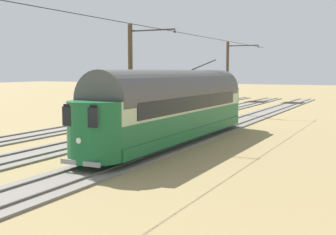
# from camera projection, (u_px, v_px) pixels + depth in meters

# --- Properties ---
(ground_plane) EXTENTS (220.00, 220.00, 0.00)m
(ground_plane) POSITION_uv_depth(u_px,v_px,m) (141.00, 130.00, 31.89)
(ground_plane) COLOR #937F51
(track_streetcar_siding) EXTENTS (2.80, 80.00, 0.18)m
(track_streetcar_siding) POSITION_uv_depth(u_px,v_px,m) (205.00, 133.00, 30.00)
(track_streetcar_siding) COLOR slate
(track_streetcar_siding) RESTS_ON ground
(track_adjacent_siding) EXTENTS (2.80, 80.00, 0.18)m
(track_adjacent_siding) POSITION_uv_depth(u_px,v_px,m) (143.00, 129.00, 32.16)
(track_adjacent_siding) COLOR slate
(track_adjacent_siding) RESTS_ON ground
(track_third_siding) EXTENTS (2.80, 80.00, 0.18)m
(track_third_siding) POSITION_uv_depth(u_px,v_px,m) (89.00, 125.00, 34.32)
(track_third_siding) COLOR slate
(track_third_siding) RESTS_ON ground
(vintage_streetcar) EXTENTS (2.65, 18.02, 4.86)m
(vintage_streetcar) POSITION_uv_depth(u_px,v_px,m) (176.00, 105.00, 25.63)
(vintage_streetcar) COLOR #196033
(vintage_streetcar) RESTS_ON ground
(catenary_pole_foreground) EXTENTS (3.20, 0.28, 7.01)m
(catenary_pole_foreground) POSITION_uv_depth(u_px,v_px,m) (228.00, 77.00, 42.51)
(catenary_pole_foreground) COLOR #4C3D28
(catenary_pole_foreground) RESTS_ON ground
(catenary_pole_mid_near) EXTENTS (3.20, 0.28, 7.01)m
(catenary_pole_mid_near) POSITION_uv_depth(u_px,v_px,m) (132.00, 80.00, 26.66)
(catenary_pole_mid_near) COLOR #4C3D28
(catenary_pole_mid_near) RESTS_ON ground
(overhead_wire_run) EXTENTS (2.99, 39.66, 0.18)m
(overhead_wire_run) POSITION_uv_depth(u_px,v_px,m) (180.00, 33.00, 25.84)
(overhead_wire_run) COLOR black
(overhead_wire_run) RESTS_ON ground
(spare_tie_stack) EXTENTS (2.40, 2.40, 0.54)m
(spare_tie_stack) POSITION_uv_depth(u_px,v_px,m) (78.00, 118.00, 37.35)
(spare_tie_stack) COLOR #382819
(spare_tie_stack) RESTS_ON ground
(track_end_bumper) EXTENTS (1.80, 0.60, 0.80)m
(track_end_bumper) POSITION_uv_depth(u_px,v_px,m) (145.00, 111.00, 42.04)
(track_end_bumper) COLOR #B2A519
(track_end_bumper) RESTS_ON ground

